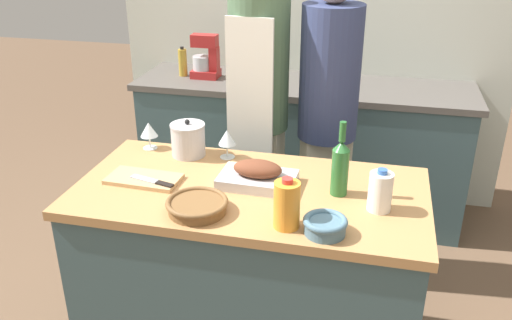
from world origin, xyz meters
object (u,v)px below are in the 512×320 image
at_px(stand_mixer, 206,60).
at_px(person_cook_aproned, 259,102).
at_px(wicker_basket, 197,205).
at_px(wine_glass_right, 227,138).
at_px(condiment_bottle_extra, 250,61).
at_px(mixing_bowl, 325,225).
at_px(condiment_bottle_tall, 310,68).
at_px(milk_jug, 380,191).
at_px(stock_pot, 188,140).
at_px(wine_glass_left, 149,130).
at_px(juice_jug, 287,205).
at_px(knife_chef, 154,181).
at_px(cutting_board, 144,179).
at_px(wine_bottle_green, 340,166).
at_px(person_cook_guest, 328,112).
at_px(roasting_pan, 258,176).
at_px(condiment_bottle_short, 183,62).

height_order(stand_mixer, person_cook_aproned, person_cook_aproned).
xyz_separation_m(wicker_basket, wine_glass_right, (-0.03, 0.51, 0.07)).
bearing_deg(condiment_bottle_extra, stand_mixer, -159.31).
bearing_deg(mixing_bowl, condiment_bottle_tall, 99.93).
xyz_separation_m(wicker_basket, milk_jug, (0.68, 0.18, 0.05)).
relative_size(milk_jug, condiment_bottle_extra, 0.79).
distance_m(stand_mixer, person_cook_aproned, 0.86).
distance_m(stock_pot, mixing_bowl, 0.89).
bearing_deg(person_cook_aproned, wine_glass_left, -129.06).
relative_size(mixing_bowl, condiment_bottle_tall, 0.86).
bearing_deg(milk_jug, condiment_bottle_extra, 119.59).
bearing_deg(juice_jug, wicker_basket, 176.03).
distance_m(juice_jug, knife_chef, 0.63).
height_order(wicker_basket, cutting_board, wicker_basket).
bearing_deg(person_cook_aproned, cutting_board, -107.16).
distance_m(wine_bottle_green, knife_chef, 0.78).
relative_size(stand_mixer, person_cook_guest, 0.17).
xyz_separation_m(stand_mixer, person_cook_aproned, (0.52, -0.68, -0.03)).
height_order(roasting_pan, stock_pot, stock_pot).
xyz_separation_m(cutting_board, wine_glass_left, (-0.11, 0.33, 0.08)).
bearing_deg(wicker_basket, condiment_bottle_short, 111.88).
distance_m(stock_pot, condiment_bottle_tall, 1.31).
relative_size(cutting_board, stand_mixer, 1.10).
xyz_separation_m(roasting_pan, wicker_basket, (-0.17, -0.27, -0.01)).
xyz_separation_m(wicker_basket, wine_bottle_green, (0.51, 0.27, 0.09)).
distance_m(wine_glass_right, knife_chef, 0.42).
bearing_deg(milk_jug, wine_bottle_green, 149.94).
height_order(wine_glass_right, condiment_bottle_short, condiment_bottle_short).
bearing_deg(wine_glass_left, wine_glass_right, -2.61).
bearing_deg(condiment_bottle_short, condiment_bottle_tall, 5.01).
relative_size(stock_pot, wine_glass_left, 1.34).
bearing_deg(condiment_bottle_tall, milk_jug, -72.48).
bearing_deg(wine_glass_right, juice_jug, -54.85).
relative_size(cutting_board, condiment_bottle_short, 1.60).
relative_size(roasting_pan, stock_pot, 1.82).
bearing_deg(condiment_bottle_extra, person_cook_guest, -51.11).
xyz_separation_m(mixing_bowl, milk_jug, (0.18, 0.22, 0.04)).
xyz_separation_m(roasting_pan, condiment_bottle_short, (-0.84, 1.39, 0.08)).
xyz_separation_m(roasting_pan, knife_chef, (-0.42, -0.11, -0.02)).
bearing_deg(wine_glass_right, condiment_bottle_short, 119.06).
bearing_deg(person_cook_aproned, knife_chef, -102.59).
bearing_deg(knife_chef, roasting_pan, 14.68).
bearing_deg(wine_bottle_green, knife_chef, -171.87).
bearing_deg(condiment_bottle_extra, cutting_board, -92.94).
bearing_deg(knife_chef, condiment_bottle_tall, 74.78).
bearing_deg(wicker_basket, condiment_bottle_extra, 97.34).
bearing_deg(milk_jug, person_cook_aproned, 129.54).
relative_size(roasting_pan, condiment_bottle_extra, 1.48).
xyz_separation_m(cutting_board, condiment_bottle_extra, (0.08, 1.57, 0.13)).
xyz_separation_m(wicker_basket, condiment_bottle_extra, (-0.23, 1.77, 0.11)).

